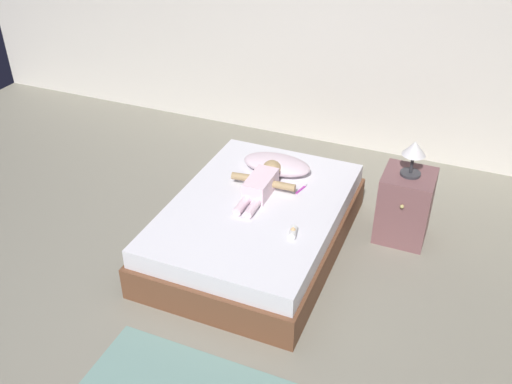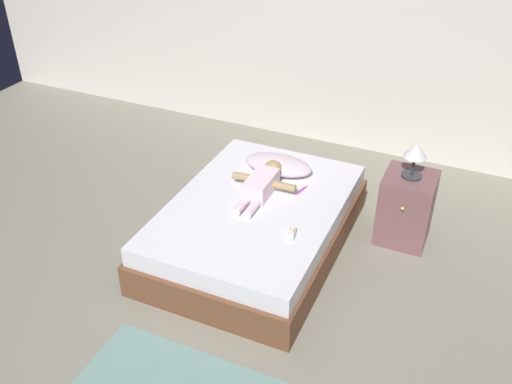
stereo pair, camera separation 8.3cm
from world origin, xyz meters
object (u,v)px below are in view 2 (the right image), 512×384
(lamp, at_px, (415,154))
(bed, at_px, (256,225))
(nightstand, at_px, (406,208))
(baby_bottle, at_px, (292,233))
(pillow, at_px, (278,165))
(toothbrush, at_px, (302,189))
(baby, at_px, (263,183))

(lamp, bearing_deg, bed, -150.50)
(nightstand, height_order, lamp, lamp)
(lamp, distance_m, baby_bottle, 1.09)
(bed, distance_m, lamp, 1.29)
(nightstand, relative_size, lamp, 2.03)
(pillow, xyz_separation_m, baby_bottle, (0.41, -0.75, -0.04))
(pillow, bearing_deg, nightstand, 4.29)
(bed, height_order, baby_bottle, baby_bottle)
(bed, height_order, toothbrush, toothbrush)
(toothbrush, relative_size, nightstand, 0.25)
(pillow, relative_size, toothbrush, 3.94)
(nightstand, xyz_separation_m, baby_bottle, (-0.62, -0.83, 0.14))
(nightstand, relative_size, baby_bottle, 4.83)
(pillow, bearing_deg, baby_bottle, -61.63)
(baby_bottle, bearing_deg, baby, 132.54)
(bed, xyz_separation_m, toothbrush, (0.25, 0.31, 0.21))
(nightstand, bearing_deg, toothbrush, -161.00)
(baby, bearing_deg, pillow, 90.34)
(pillow, distance_m, lamp, 1.08)
(pillow, distance_m, baby_bottle, 0.86)
(pillow, relative_size, nightstand, 0.99)
(toothbrush, distance_m, baby_bottle, 0.59)
(bed, distance_m, baby, 0.33)
(lamp, bearing_deg, pillow, -175.70)
(pillow, distance_m, nightstand, 1.05)
(baby_bottle, bearing_deg, bed, 145.59)
(bed, xyz_separation_m, pillow, (-0.02, 0.49, 0.27))
(baby, bearing_deg, bed, -82.81)
(baby, height_order, baby_bottle, baby)
(baby, height_order, nightstand, nightstand)
(pillow, bearing_deg, toothbrush, -33.63)
(toothbrush, height_order, lamp, lamp)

